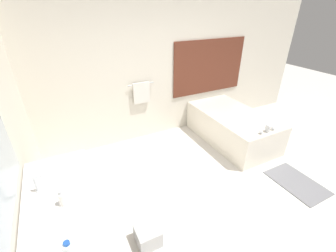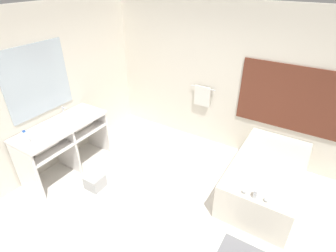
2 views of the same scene
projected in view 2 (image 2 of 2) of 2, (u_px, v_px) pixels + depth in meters
ground_plane at (154, 213)px, 3.86m from camera, size 16.00×16.00×0.00m
wall_back_with_blinds at (223, 80)px, 4.78m from camera, size 7.40×0.13×2.70m
wall_left_with_mirror at (36, 96)px, 4.17m from camera, size 0.08×7.40×2.70m
vanity_counter at (65, 136)px, 4.43m from camera, size 0.64×1.52×0.91m
sink_faucet at (64, 112)px, 4.48m from camera, size 0.09×0.04×0.18m
bathtub at (266, 176)px, 4.08m from camera, size 1.00×1.81×0.71m
water_bottle_1 at (26, 137)px, 3.78m from camera, size 0.07×0.07×0.21m
soap_dispenser at (58, 122)px, 4.21m from camera, size 0.06×0.06×0.16m
waste_bin at (95, 182)px, 4.27m from camera, size 0.27×0.27×0.23m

